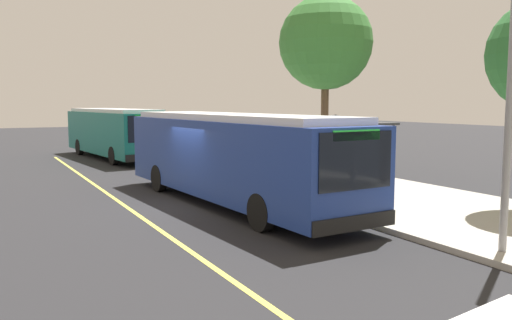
# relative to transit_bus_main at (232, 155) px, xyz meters

# --- Properties ---
(ground_plane) EXTENTS (120.00, 120.00, 0.00)m
(ground_plane) POSITION_rel_transit_bus_main_xyz_m (-0.57, -1.01, -1.62)
(ground_plane) COLOR #232326
(sidewalk_curb) EXTENTS (44.00, 6.40, 0.15)m
(sidewalk_curb) POSITION_rel_transit_bus_main_xyz_m (-0.57, 4.99, -1.54)
(sidewalk_curb) COLOR #A8A399
(sidewalk_curb) RESTS_ON ground_plane
(lane_stripe_center) EXTENTS (36.00, 0.14, 0.01)m
(lane_stripe_center) POSITION_rel_transit_bus_main_xyz_m (-0.57, -3.21, -1.61)
(lane_stripe_center) COLOR #E0D64C
(lane_stripe_center) RESTS_ON ground_plane
(transit_bus_main) EXTENTS (12.03, 3.29, 2.95)m
(transit_bus_main) POSITION_rel_transit_bus_main_xyz_m (0.00, 0.00, 0.00)
(transit_bus_main) COLOR navy
(transit_bus_main) RESTS_ON ground_plane
(transit_bus_second) EXTENTS (11.11, 3.62, 2.95)m
(transit_bus_second) POSITION_rel_transit_bus_main_xyz_m (-16.17, -0.14, -0.00)
(transit_bus_second) COLOR #146B66
(transit_bus_second) RESTS_ON ground_plane
(bus_shelter) EXTENTS (2.90, 1.60, 2.48)m
(bus_shelter) POSITION_rel_transit_bus_main_xyz_m (0.24, 4.80, 0.30)
(bus_shelter) COLOR #333338
(bus_shelter) RESTS_ON sidewalk_curb
(waiting_bench) EXTENTS (1.60, 0.48, 0.95)m
(waiting_bench) POSITION_rel_transit_bus_main_xyz_m (0.48, 4.70, -0.98)
(waiting_bench) COLOR brown
(waiting_bench) RESTS_ON sidewalk_curb
(route_sign_post) EXTENTS (0.44, 0.08, 2.80)m
(route_sign_post) POSITION_rel_transit_bus_main_xyz_m (2.37, 2.37, 0.34)
(route_sign_post) COLOR #333338
(route_sign_post) RESTS_ON sidewalk_curb
(pedestrian_commuter) EXTENTS (0.24, 0.40, 1.69)m
(pedestrian_commuter) POSITION_rel_transit_bus_main_xyz_m (2.94, 3.52, -0.50)
(pedestrian_commuter) COLOR #282D47
(pedestrian_commuter) RESTS_ON sidewalk_curb
(street_tree_upstreet) EXTENTS (4.39, 4.39, 8.15)m
(street_tree_upstreet) POSITION_rel_transit_bus_main_xyz_m (-5.22, 7.34, 4.46)
(street_tree_upstreet) COLOR brown
(street_tree_upstreet) RESTS_ON sidewalk_curb
(utility_pole) EXTENTS (0.16, 0.16, 6.40)m
(utility_pole) POSITION_rel_transit_bus_main_xyz_m (8.16, 2.53, 1.73)
(utility_pole) COLOR gray
(utility_pole) RESTS_ON sidewalk_curb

